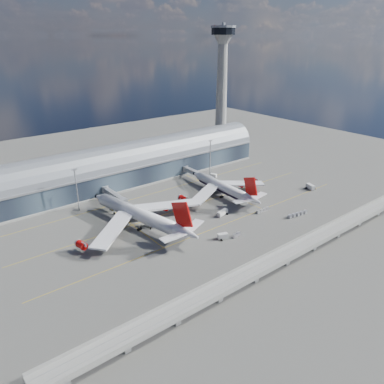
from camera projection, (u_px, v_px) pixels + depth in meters
ground at (206, 220)px, 206.10m from camera, size 500.00×500.00×0.00m
taxi_lines at (182, 207)px, 222.13m from camera, size 200.00×80.12×0.01m
terminal at (134, 165)px, 258.27m from camera, size 200.00×30.00×28.00m
control_tower at (222, 94)px, 294.81m from camera, size 19.00×19.00×103.00m
guideway at (287, 254)px, 164.18m from camera, size 220.00×8.50×7.20m
floodlight_mast_left at (77, 189)px, 212.21m from camera, size 3.00×0.70×25.70m
floodlight_mast_right at (210, 156)px, 269.23m from camera, size 3.00×0.70×25.70m
airliner_left at (141, 215)px, 196.16m from camera, size 74.16×78.09×23.92m
airliner_right at (223, 188)px, 235.69m from camera, size 61.64×64.42×20.45m
jet_bridge_left at (113, 194)px, 226.11m from camera, size 4.40×28.00×7.25m
jet_bridge_right at (196, 173)px, 260.72m from camera, size 4.40×32.00×7.25m
service_truck_0 at (151, 224)px, 198.45m from camera, size 5.98×7.03×2.91m
service_truck_1 at (223, 236)px, 186.46m from camera, size 5.56×4.09×2.93m
service_truck_2 at (222, 213)px, 211.07m from camera, size 8.13×4.00×2.84m
service_truck_3 at (310, 187)px, 246.88m from camera, size 4.68×7.21×3.26m
service_truck_4 at (213, 176)px, 267.52m from camera, size 3.75×5.18×2.73m
service_truck_5 at (112, 231)px, 191.52m from camera, size 5.89×5.32×2.79m
cargo_train_0 at (237, 235)px, 188.57m from camera, size 5.50×2.46×1.80m
cargo_train_1 at (298, 214)px, 210.54m from camera, size 14.16×3.83×1.87m
cargo_train_2 at (263, 210)px, 215.53m from camera, size 9.94×1.60×1.66m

